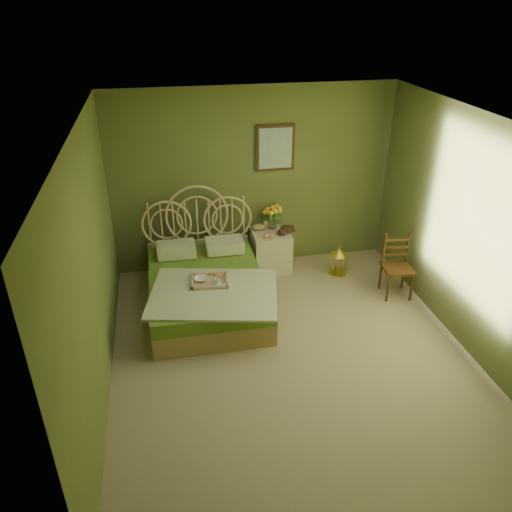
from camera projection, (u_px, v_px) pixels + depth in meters
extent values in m
plane|color=tan|center=(291.00, 353.00, 5.71)|extent=(4.50, 4.50, 0.00)
plane|color=silver|center=(300.00, 125.00, 4.48)|extent=(4.50, 4.50, 0.00)
plane|color=#626C39|center=(253.00, 180.00, 7.04)|extent=(4.00, 0.00, 4.00)
plane|color=#626C39|center=(92.00, 272.00, 4.75)|extent=(0.00, 4.50, 4.50)
plane|color=#626C39|center=(472.00, 236.00, 5.44)|extent=(0.00, 4.50, 4.50)
cube|color=#3C2010|center=(275.00, 148.00, 6.86)|extent=(0.54, 0.03, 0.64)
cube|color=#B2BFAF|center=(276.00, 148.00, 6.84)|extent=(0.46, 0.01, 0.56)
cube|color=#A28751|center=(207.00, 299.00, 6.45)|extent=(1.42, 1.89, 0.28)
cube|color=#58892C|center=(206.00, 283.00, 6.34)|extent=(1.42, 1.89, 0.19)
cube|color=beige|center=(214.00, 293.00, 5.93)|extent=(1.70, 1.42, 0.03)
cube|color=beige|center=(176.00, 250.00, 6.77)|extent=(0.52, 0.38, 0.15)
cube|color=beige|center=(224.00, 245.00, 6.88)|extent=(0.52, 0.38, 0.15)
cube|color=#CCB388|center=(210.00, 283.00, 6.12)|extent=(0.48, 0.39, 0.04)
ellipsoid|color=#B77A38|center=(218.00, 275.00, 6.20)|extent=(0.12, 0.07, 0.05)
cube|color=beige|center=(271.00, 250.00, 7.32)|extent=(0.53, 0.53, 0.59)
cylinder|color=silver|center=(273.00, 223.00, 7.26)|extent=(0.10, 0.10, 0.18)
ellipsoid|color=#A28751|center=(259.00, 227.00, 7.22)|extent=(0.21, 0.11, 0.10)
sphere|color=#E27757|center=(266.00, 236.00, 7.00)|extent=(0.07, 0.07, 0.07)
sphere|color=#E27757|center=(272.00, 236.00, 7.00)|extent=(0.07, 0.07, 0.07)
cube|color=#3C2010|center=(398.00, 269.00, 6.62)|extent=(0.41, 0.41, 0.04)
cylinder|color=#3C2010|center=(390.00, 289.00, 6.55)|extent=(0.03, 0.03, 0.40)
cylinder|color=#3C2010|center=(412.00, 287.00, 6.60)|extent=(0.03, 0.03, 0.40)
cylinder|color=#3C2010|center=(380.00, 277.00, 6.83)|extent=(0.03, 0.03, 0.40)
cylinder|color=#3C2010|center=(401.00, 275.00, 6.88)|extent=(0.03, 0.03, 0.40)
cube|color=#3C2010|center=(395.00, 248.00, 6.66)|extent=(0.32, 0.07, 0.45)
cylinder|color=gold|center=(338.00, 272.00, 7.32)|extent=(0.27, 0.27, 0.01)
cylinder|color=gold|center=(338.00, 264.00, 7.26)|extent=(0.27, 0.27, 0.30)
cone|color=gold|center=(339.00, 252.00, 7.16)|extent=(0.27, 0.27, 0.11)
imported|color=#381E0F|center=(283.00, 230.00, 7.22)|extent=(0.18, 0.23, 0.02)
imported|color=#472819|center=(283.00, 229.00, 7.21)|extent=(0.19, 0.25, 0.02)
imported|color=white|center=(201.00, 279.00, 6.13)|extent=(0.19, 0.19, 0.04)
imported|color=white|center=(217.00, 281.00, 6.05)|extent=(0.09, 0.09, 0.08)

